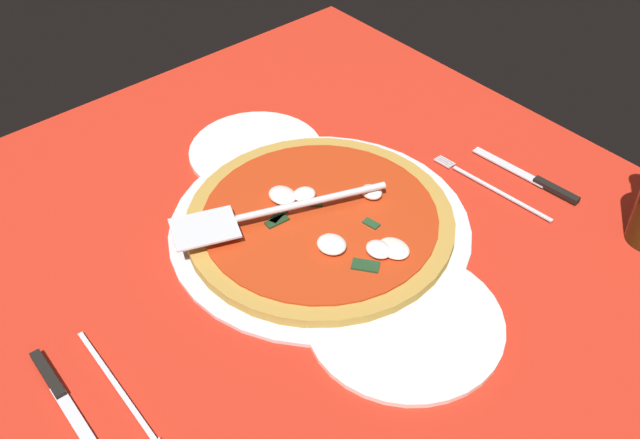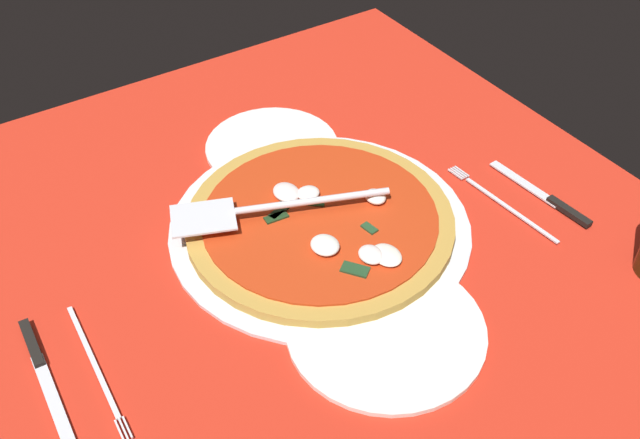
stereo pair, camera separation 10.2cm
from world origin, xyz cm
name	(u,v)px [view 1 (the left image)]	position (x,y,z in cm)	size (l,w,h in cm)	color
ground_plane	(298,255)	(0.00, 0.00, -0.40)	(103.18, 103.18, 0.80)	red
checker_pattern	(298,253)	(0.00, 0.00, 0.05)	(103.18, 103.18, 0.10)	silver
pizza_pan	(320,227)	(-1.56, 5.32, 0.54)	(42.04, 42.04, 0.88)	silver
dinner_plate_left	(256,151)	(-21.39, 9.09, 0.60)	(20.98, 20.98, 1.00)	white
dinner_plate_right	(405,322)	(18.25, 1.97, 0.60)	(24.38, 24.38, 1.00)	white
pizza	(321,220)	(-1.43, 5.34, 1.88)	(37.28, 37.28, 3.13)	#B88B3A
pizza_server	(266,213)	(-5.26, -1.15, 4.45)	(14.51, 29.42, 1.00)	silver
place_setting_near	(92,398)	(3.00, -32.35, 0.45)	(22.46, 12.97, 1.40)	white
place_setting_far	(514,186)	(10.34, 33.25, 0.45)	(21.62, 14.74, 1.40)	silver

